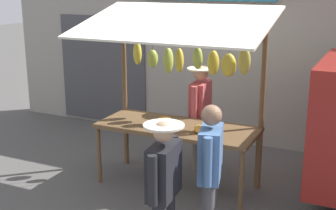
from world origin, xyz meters
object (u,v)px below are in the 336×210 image
(shopper_with_ponytail, at_px, (210,167))
(market_stall, at_px, (180,76))
(shopper_in_striped_shirt, at_px, (164,184))
(vendor_with_sunhat, at_px, (200,109))

(shopper_with_ponytail, bearing_deg, market_stall, 21.05)
(market_stall, relative_size, shopper_in_striped_shirt, 1.63)
(shopper_with_ponytail, xyz_separation_m, shopper_in_striped_shirt, (0.29, 0.53, -0.02))
(market_stall, bearing_deg, shopper_in_striped_shirt, 109.04)
(vendor_with_sunhat, relative_size, shopper_with_ponytail, 1.00)
(shopper_in_striped_shirt, bearing_deg, market_stall, 14.25)
(market_stall, bearing_deg, vendor_with_sunhat, -92.09)
(vendor_with_sunhat, height_order, shopper_with_ponytail, vendor_with_sunhat)
(market_stall, relative_size, shopper_with_ponytail, 1.57)
(market_stall, xyz_separation_m, shopper_with_ponytail, (-0.92, 1.29, -0.65))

